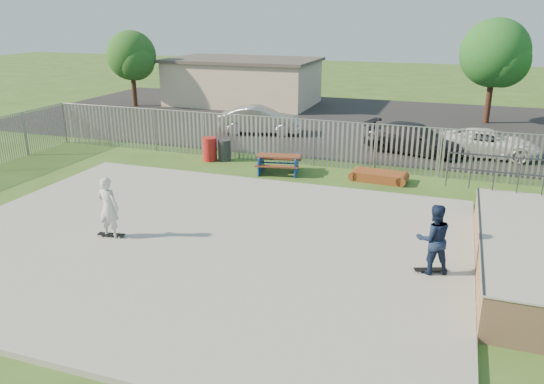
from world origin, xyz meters
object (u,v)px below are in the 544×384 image
(picnic_table, at_px, (279,164))
(car_silver, at_px, (260,120))
(funbox, at_px, (379,176))
(tree_left, at_px, (131,56))
(trash_bin_red, at_px, (210,149))
(car_white, at_px, (488,143))
(car_dark, at_px, (414,138))
(skater_navy, at_px, (433,239))
(trash_bin_grey, at_px, (224,150))
(tree_mid, at_px, (495,53))
(skater_white, at_px, (108,207))

(picnic_table, height_order, car_silver, car_silver)
(funbox, relative_size, tree_left, 0.37)
(trash_bin_red, xyz_separation_m, car_white, (11.72, 4.78, 0.12))
(car_dark, distance_m, skater_navy, 12.64)
(trash_bin_grey, height_order, skater_navy, skater_navy)
(trash_bin_grey, xyz_separation_m, tree_left, (-11.82, 11.03, 3.00))
(trash_bin_grey, distance_m, tree_mid, 17.48)
(tree_mid, bearing_deg, funbox, -107.64)
(funbox, bearing_deg, car_dark, 83.52)
(car_white, height_order, skater_navy, skater_navy)
(trash_bin_red, relative_size, car_white, 0.23)
(car_white, height_order, tree_left, tree_left)
(picnic_table, height_order, tree_mid, tree_mid)
(funbox, xyz_separation_m, car_white, (4.13, 5.33, 0.45))
(funbox, relative_size, trash_bin_grey, 2.05)
(car_dark, relative_size, tree_left, 0.91)
(tree_mid, xyz_separation_m, skater_white, (-10.78, -22.01, -3.02))
(trash_bin_grey, distance_m, skater_white, 9.20)
(car_dark, distance_m, tree_left, 21.03)
(trash_bin_red, height_order, car_dark, car_dark)
(tree_left, bearing_deg, picnic_table, -39.27)
(picnic_table, bearing_deg, funbox, -7.81)
(tree_left, xyz_separation_m, skater_white, (12.35, -20.20, -2.43))
(funbox, bearing_deg, skater_navy, -68.62)
(car_dark, bearing_deg, funbox, -175.32)
(picnic_table, xyz_separation_m, trash_bin_grey, (-2.89, 1.00, 0.09))
(funbox, bearing_deg, skater_white, -123.78)
(picnic_table, distance_m, skater_white, 8.53)
(picnic_table, xyz_separation_m, car_silver, (-3.30, 6.65, 0.37))
(tree_left, bearing_deg, skater_navy, -42.47)
(car_silver, height_order, skater_white, skater_white)
(picnic_table, bearing_deg, trash_bin_grey, 149.98)
(trash_bin_grey, bearing_deg, car_dark, 27.86)
(trash_bin_red, xyz_separation_m, skater_white, (1.14, -8.94, 0.53))
(car_dark, bearing_deg, picnic_table, 150.92)
(picnic_table, xyz_separation_m, car_white, (8.22, 5.55, 0.26))
(skater_navy, bearing_deg, picnic_table, -69.55)
(trash_bin_grey, bearing_deg, tree_left, 136.98)
(skater_white, bearing_deg, tree_mid, -114.95)
(trash_bin_grey, xyz_separation_m, skater_navy, (9.39, -8.39, 0.58))
(funbox, xyz_separation_m, skater_navy, (2.42, -7.62, 0.86))
(trash_bin_grey, bearing_deg, car_white, 22.30)
(trash_bin_grey, bearing_deg, trash_bin_red, -159.54)
(picnic_table, relative_size, tree_mid, 0.33)
(funbox, bearing_deg, car_silver, 142.73)
(trash_bin_grey, bearing_deg, car_silver, 94.20)
(picnic_table, height_order, funbox, picnic_table)
(car_silver, bearing_deg, trash_bin_red, 165.76)
(trash_bin_red, relative_size, tree_left, 0.20)
(funbox, bearing_deg, picnic_table, -173.08)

